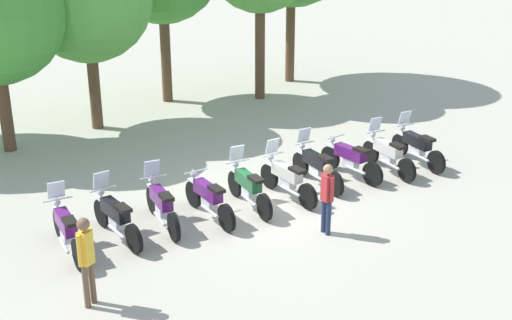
# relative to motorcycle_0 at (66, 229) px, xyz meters

# --- Properties ---
(ground_plane) EXTENTS (80.00, 80.00, 0.00)m
(ground_plane) POSITION_rel_motorcycle_0_xyz_m (4.89, 0.14, -0.52)
(ground_plane) COLOR #ADA899
(motorcycle_0) EXTENTS (0.62, 2.19, 1.37)m
(motorcycle_0) POSITION_rel_motorcycle_0_xyz_m (0.00, 0.00, 0.00)
(motorcycle_0) COLOR black
(motorcycle_0) RESTS_ON ground_plane
(motorcycle_1) EXTENTS (0.62, 2.19, 1.37)m
(motorcycle_1) POSITION_rel_motorcycle_0_xyz_m (1.08, 0.07, 0.00)
(motorcycle_1) COLOR black
(motorcycle_1) RESTS_ON ground_plane
(motorcycle_2) EXTENTS (0.62, 2.19, 1.37)m
(motorcycle_2) POSITION_rel_motorcycle_0_xyz_m (2.17, 0.16, 0.00)
(motorcycle_2) COLOR black
(motorcycle_2) RESTS_ON ground_plane
(motorcycle_3) EXTENTS (0.62, 2.19, 0.99)m
(motorcycle_3) POSITION_rel_motorcycle_0_xyz_m (3.26, -0.02, -0.01)
(motorcycle_3) COLOR black
(motorcycle_3) RESTS_ON ground_plane
(motorcycle_4) EXTENTS (0.62, 2.19, 1.37)m
(motorcycle_4) POSITION_rel_motorcycle_0_xyz_m (4.34, 0.06, 0.00)
(motorcycle_4) COLOR black
(motorcycle_4) RESTS_ON ground_plane
(motorcycle_5) EXTENTS (0.62, 2.19, 1.37)m
(motorcycle_5) POSITION_rel_motorcycle_0_xyz_m (5.42, 0.06, 0.00)
(motorcycle_5) COLOR black
(motorcycle_5) RESTS_ON ground_plane
(motorcycle_6) EXTENTS (0.62, 2.19, 1.37)m
(motorcycle_6) POSITION_rel_motorcycle_0_xyz_m (6.51, 0.37, 0.00)
(motorcycle_6) COLOR black
(motorcycle_6) RESTS_ON ground_plane
(motorcycle_7) EXTENTS (0.62, 2.18, 0.99)m
(motorcycle_7) POSITION_rel_motorcycle_0_xyz_m (7.60, 0.37, -0.01)
(motorcycle_7) COLOR black
(motorcycle_7) RESTS_ON ground_plane
(motorcycle_8) EXTENTS (0.62, 2.19, 1.37)m
(motorcycle_8) POSITION_rel_motorcycle_0_xyz_m (8.69, 0.16, 0.00)
(motorcycle_8) COLOR black
(motorcycle_8) RESTS_ON ground_plane
(motorcycle_9) EXTENTS (0.62, 2.19, 1.37)m
(motorcycle_9) POSITION_rel_motorcycle_0_xyz_m (9.77, 0.21, 0.00)
(motorcycle_9) COLOR black
(motorcycle_9) RESTS_ON ground_plane
(person_0) EXTENTS (0.22, 0.40, 1.63)m
(person_0) POSITION_rel_motorcycle_0_xyz_m (5.14, -2.00, 0.43)
(person_0) COLOR #232D4C
(person_0) RESTS_ON ground_plane
(person_1) EXTENTS (0.38, 0.32, 1.74)m
(person_1) POSITION_rel_motorcycle_0_xyz_m (-0.19, -2.20, 0.51)
(person_1) COLOR brown
(person_1) RESTS_ON ground_plane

